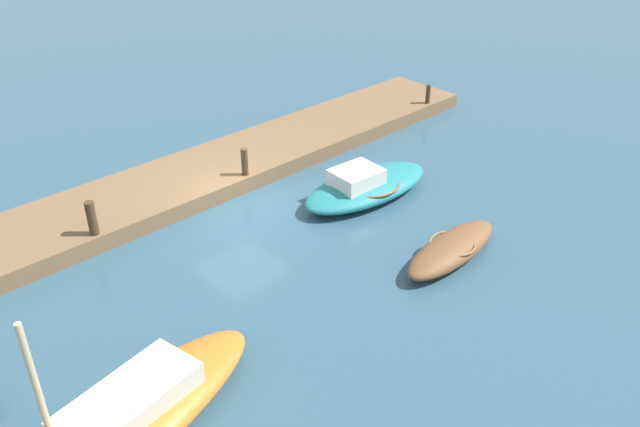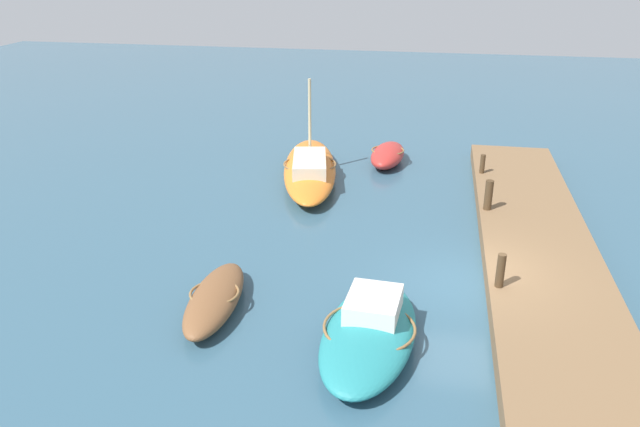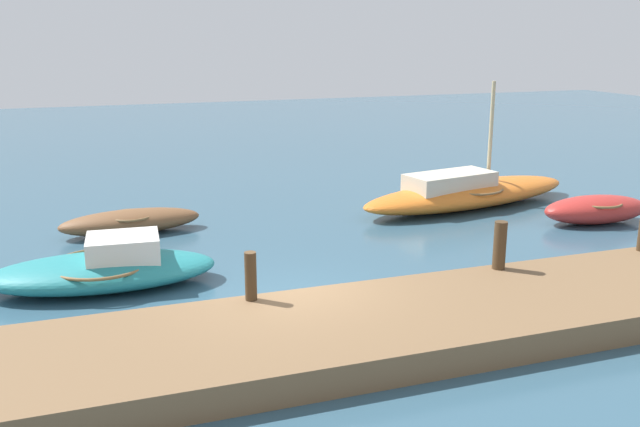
% 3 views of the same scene
% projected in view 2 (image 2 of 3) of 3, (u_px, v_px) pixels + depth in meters
% --- Properties ---
extents(ground_plane, '(84.00, 84.00, 0.00)m').
position_uv_depth(ground_plane, '(470.00, 286.00, 17.45)').
color(ground_plane, '#33566B').
extents(dock_platform, '(24.06, 3.27, 0.53)m').
position_uv_depth(dock_platform, '(548.00, 284.00, 17.00)').
color(dock_platform, brown).
rests_on(dock_platform, ground_plane).
extents(rowboat_red, '(3.32, 1.62, 0.80)m').
position_uv_depth(rowboat_red, '(388.00, 155.00, 27.07)').
color(rowboat_red, '#B72D28').
rests_on(rowboat_red, ground_plane).
extents(motorboat_teal, '(4.95, 2.43, 1.11)m').
position_uv_depth(motorboat_teal, '(370.00, 331.00, 14.68)').
color(motorboat_teal, teal).
rests_on(motorboat_teal, ground_plane).
extents(rowboat_brown, '(3.84, 1.45, 0.65)m').
position_uv_depth(rowboat_brown, '(215.00, 299.00, 16.18)').
color(rowboat_brown, brown).
rests_on(rowboat_brown, ground_plane).
extents(sailboat_orange, '(8.09, 3.50, 3.87)m').
position_uv_depth(sailboat_orange, '(310.00, 168.00, 25.27)').
color(sailboat_orange, orange).
rests_on(sailboat_orange, ground_plane).
extents(mooring_post_mid_west, '(0.22, 0.22, 0.92)m').
position_uv_depth(mooring_post_mid_west, '(501.00, 271.00, 16.18)').
color(mooring_post_mid_west, '#47331E').
rests_on(mooring_post_mid_west, dock_platform).
extents(mooring_post_mid_east, '(0.27, 0.27, 1.02)m').
position_uv_depth(mooring_post_mid_east, '(489.00, 195.00, 20.97)').
color(mooring_post_mid_east, '#47331E').
rests_on(mooring_post_mid_east, dock_platform).
extents(mooring_post_east, '(0.19, 0.19, 0.74)m').
position_uv_depth(mooring_post_east, '(482.00, 164.00, 24.41)').
color(mooring_post_east, '#47331E').
rests_on(mooring_post_east, dock_platform).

